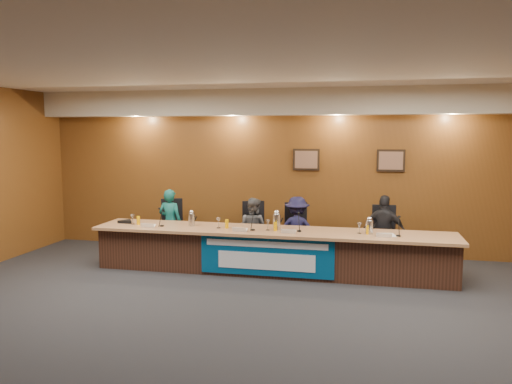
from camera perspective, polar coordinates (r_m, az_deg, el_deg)
floor at (r=6.42m, az=-2.43°, el=-14.91°), size 10.00×10.00×0.00m
ceiling at (r=6.02m, az=-2.59°, el=14.65°), size 10.00×8.00×0.04m
wall_back at (r=9.92m, az=3.47°, el=2.32°), size 10.00×0.04×3.20m
soffit at (r=9.65m, az=3.29°, el=10.21°), size 10.00×0.50×0.50m
dais_body at (r=8.55m, az=1.72°, el=-6.89°), size 6.00×0.80×0.70m
dais_top at (r=8.42m, az=1.66°, el=-4.49°), size 6.10×0.95×0.05m
banner at (r=8.15m, az=1.17°, el=-7.37°), size 2.20×0.02×0.65m
banner_text_upper at (r=8.09m, az=1.15°, el=-6.02°), size 2.00×0.01×0.10m
banner_text_lower at (r=8.16m, az=1.15°, el=-7.93°), size 1.60×0.01×0.28m
wall_photo_left at (r=9.82m, az=5.77°, el=3.71°), size 0.52×0.04×0.42m
wall_photo_right at (r=9.76m, az=15.15°, el=3.49°), size 0.52×0.04×0.42m
panelist_a at (r=9.78m, az=-9.77°, el=-3.45°), size 0.50×0.36×1.30m
panelist_b at (r=9.30m, az=-0.34°, el=-4.26°), size 0.70×0.63×1.18m
panelist_c at (r=9.15m, az=4.70°, el=-4.33°), size 0.81×0.50×1.22m
panelist_d at (r=9.07m, az=14.46°, el=-4.40°), size 0.81×0.48×1.29m
office_chair_a at (r=9.90m, az=-9.54°, el=-4.32°), size 0.63×0.63×0.08m
office_chair_b at (r=9.42m, az=-0.20°, el=-4.80°), size 0.60×0.60×0.08m
office_chair_c at (r=9.27m, az=4.78°, el=-5.01°), size 0.60×0.60×0.08m
office_chair_d at (r=9.20m, az=14.40°, el=-5.29°), size 0.49×0.49×0.08m
nameplate_a at (r=8.78m, az=-12.31°, el=-3.71°), size 0.24×0.08×0.10m
microphone_a at (r=8.86m, az=-10.70°, el=-3.81°), size 0.07×0.07×0.02m
juice_glass_a at (r=9.11m, az=-13.30°, el=-3.17°), size 0.06×0.06×0.15m
water_glass_a at (r=9.15m, az=-13.92°, el=-3.05°), size 0.08×0.08×0.18m
nameplate_b at (r=8.23m, az=-1.92°, el=-4.26°), size 0.24×0.08×0.10m
microphone_b at (r=8.35m, az=-0.37°, el=-4.34°), size 0.07×0.07×0.02m
juice_glass_b at (r=8.55m, az=-3.36°, el=-3.65°), size 0.06×0.06×0.15m
water_glass_b at (r=8.56m, az=-4.30°, el=-3.54°), size 0.08×0.08×0.18m
nameplate_c at (r=8.11m, az=3.69°, el=-4.45°), size 0.24×0.08×0.10m
microphone_c at (r=8.28m, az=4.96°, el=-4.47°), size 0.07×0.07×0.02m
juice_glass_c at (r=8.31m, az=2.22°, el=-3.95°), size 0.06×0.06×0.15m
water_glass_c at (r=8.34m, az=1.36°, el=-3.80°), size 0.08×0.08×0.18m
nameplate_d at (r=8.04m, az=14.45°, el=-4.75°), size 0.24×0.08×0.10m
microphone_d at (r=8.20m, az=15.96°, el=-4.82°), size 0.07×0.07×0.02m
juice_glass_d at (r=8.23m, az=12.68°, el=-4.22°), size 0.06×0.06×0.15m
water_glass_d at (r=8.25m, az=11.74°, el=-4.07°), size 0.08×0.08×0.18m
carafe_left at (r=8.80m, az=-7.37°, el=-3.15°), size 0.11×0.11×0.22m
carafe_mid at (r=8.43m, az=2.38°, el=-3.41°), size 0.13×0.13×0.26m
carafe_right at (r=8.25m, az=12.82°, el=-3.95°), size 0.12×0.12×0.22m
speakerphone at (r=9.33m, az=-14.58°, el=-3.28°), size 0.32×0.32×0.05m
paper_stack at (r=8.25m, az=14.83°, el=-4.77°), size 0.26×0.33×0.01m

